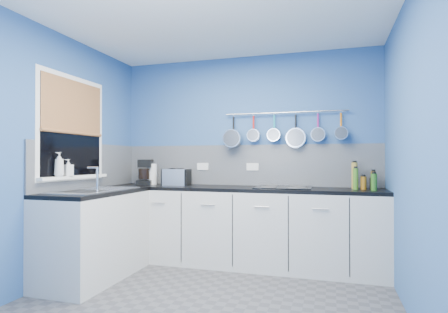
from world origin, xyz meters
The scene contains 41 objects.
floor centered at (0.00, 0.00, -0.01)m, with size 3.20×3.00×0.02m, color #47474C.
ceiling centered at (0.00, 0.00, 2.51)m, with size 3.20×3.00×0.02m, color white.
wall_back centered at (0.00, 1.51, 1.25)m, with size 3.20×0.02×2.50m, color #2F5793.
wall_front centered at (0.00, -1.51, 1.25)m, with size 3.20×0.02×2.50m, color #2F5793.
wall_left centered at (-1.61, 0.00, 1.25)m, with size 0.02×3.00×2.50m, color #2F5793.
wall_right centered at (1.61, 0.00, 1.25)m, with size 0.02×3.00×2.50m, color #2F5793.
backsplash_back centered at (0.00, 1.49, 1.15)m, with size 3.20×0.02×0.50m, color gray.
backsplash_left centered at (-1.59, 0.60, 1.15)m, with size 0.02×1.80×0.50m, color gray.
cabinet_run_back centered at (0.00, 1.20, 0.43)m, with size 3.20×0.60×0.86m, color beige.
worktop_back centered at (0.00, 1.20, 0.88)m, with size 3.20×0.60×0.04m, color black.
cabinet_run_left centered at (-1.30, 0.30, 0.43)m, with size 0.60×1.20×0.86m, color beige.
worktop_left centered at (-1.30, 0.30, 0.88)m, with size 0.60×1.20×0.04m, color black.
window_frame centered at (-1.58, 0.30, 1.55)m, with size 0.01×1.00×1.10m, color white.
window_glass centered at (-1.57, 0.30, 1.55)m, with size 0.01×0.90×1.00m, color black.
bamboo_blind centered at (-1.56, 0.30, 1.77)m, with size 0.01×0.90×0.55m, color #B06D3B.
window_sill centered at (-1.55, 0.30, 1.04)m, with size 0.10×0.98×0.03m, color white.
sink_unit centered at (-1.30, 0.30, 0.90)m, with size 0.50×0.95×0.01m, color silver.
mixer_tap centered at (-1.14, 0.12, 1.03)m, with size 0.12×0.08×0.26m, color silver, non-canonical shape.
socket_left centered at (-0.55, 1.48, 1.13)m, with size 0.15×0.01×0.09m, color white.
socket_right centered at (0.10, 1.48, 1.13)m, with size 0.15×0.01×0.09m, color white.
pot_rail centered at (0.50, 1.45, 1.78)m, with size 0.02×0.02×1.45m, color silver.
soap_bottle_a centered at (-1.53, 0.05, 1.17)m, with size 0.09×0.09×0.24m, color white.
soap_bottle_b centered at (-1.53, 0.18, 1.14)m, with size 0.08×0.08×0.17m, color white.
paper_towel centered at (-1.17, 1.29, 1.03)m, with size 0.12×0.12×0.27m, color white.
coffee_maker centered at (-1.24, 1.22, 1.06)m, with size 0.18×0.20×0.32m, color black, non-canonical shape.
toaster centered at (-0.82, 1.25, 1.00)m, with size 0.31×0.18×0.20m, color silver.
canister centered at (-0.74, 1.25, 0.96)m, with size 0.08×0.08×0.12m, color silver.
hob centered at (0.51, 1.23, 0.91)m, with size 0.62×0.55×0.01m, color black.
pan_0 centered at (-0.13, 1.44, 1.57)m, with size 0.23×0.13×0.42m, color silver, non-canonical shape.
pan_1 centered at (0.12, 1.44, 1.61)m, with size 0.15×0.07×0.34m, color silver, non-canonical shape.
pan_2 centered at (0.37, 1.44, 1.61)m, with size 0.16×0.10×0.35m, color silver, non-canonical shape.
pan_3 centered at (0.63, 1.44, 1.57)m, with size 0.23×0.06×0.42m, color silver, non-canonical shape.
pan_4 centered at (0.88, 1.44, 1.60)m, with size 0.17×0.07×0.36m, color silver, non-canonical shape.
pan_5 centered at (1.14, 1.44, 1.61)m, with size 0.15×0.11×0.34m, color silver, non-canonical shape.
condiment_0 centered at (1.47, 1.33, 0.99)m, with size 0.06×0.06×0.19m, color brown.
condiment_1 centered at (1.36, 1.34, 0.96)m, with size 0.05×0.05×0.12m, color black.
condiment_2 centered at (1.27, 1.32, 1.04)m, with size 0.06×0.06×0.29m, color olive.
condiment_3 centered at (1.44, 1.22, 0.96)m, with size 0.05×0.05×0.12m, color black.
condiment_4 centered at (1.36, 1.23, 0.97)m, with size 0.06×0.06×0.14m, color #8C5914.
condiment_5 centered at (1.28, 1.21, 1.01)m, with size 0.05×0.05×0.22m, color #3F721E.
condiment_6 centered at (1.45, 1.10, 0.99)m, with size 0.06×0.06×0.17m, color #265919.
Camera 1 is at (1.03, -2.88, 1.21)m, focal length 29.01 mm.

